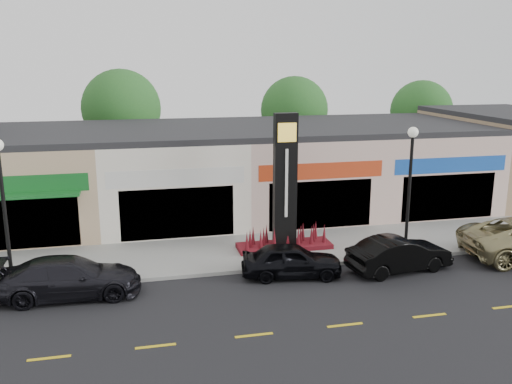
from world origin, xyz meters
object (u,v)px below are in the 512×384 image
car_dark_sedan (70,277)px  car_black_conv (399,254)px  pylon_sign (285,202)px  lamp_east_near (410,178)px  car_black_sedan (292,260)px  lamp_west_near (3,198)px

car_dark_sedan → car_black_conv: car_dark_sedan is taller
pylon_sign → car_dark_sedan: pylon_sign is taller
lamp_east_near → pylon_sign: 5.42m
car_black_sedan → car_dark_sedan: bearing=99.3°
car_black_sedan → pylon_sign: bearing=-1.3°
pylon_sign → car_black_conv: (3.87, -3.28, -1.57)m
lamp_east_near → car_black_sedan: 6.31m
car_black_sedan → lamp_east_near: bearing=-68.9°
car_black_sedan → car_black_conv: 4.41m
car_black_sedan → car_black_conv: (4.40, -0.40, 0.03)m
pylon_sign → car_dark_sedan: bearing=-161.7°
car_black_conv → car_black_sedan: bearing=76.0°
pylon_sign → car_black_conv: 5.31m
pylon_sign → car_black_sedan: pylon_sign is taller
lamp_east_near → car_black_sedan: size_ratio=1.39×
car_dark_sedan → car_black_sedan: size_ratio=1.27×
lamp_east_near → car_black_sedan: (-5.52, -1.19, -2.81)m
lamp_west_near → car_dark_sedan: (2.18, -1.22, -2.75)m
car_black_sedan → car_black_conv: size_ratio=0.92×
lamp_west_near → lamp_east_near: 16.00m
lamp_west_near → car_black_sedan: bearing=-6.5°
lamp_west_near → pylon_sign: 11.19m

